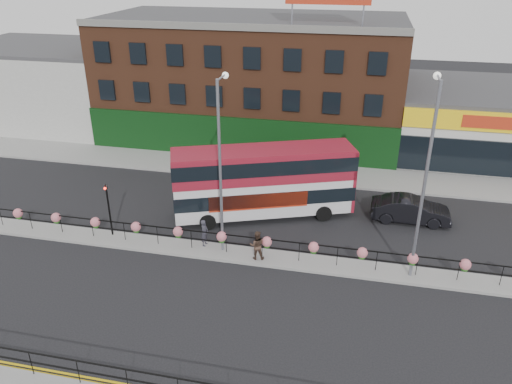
% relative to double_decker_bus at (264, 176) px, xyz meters
% --- Properties ---
extents(ground, '(120.00, 120.00, 0.00)m').
position_rel_double_decker_bus_xyz_m(ground, '(-0.10, -4.86, -2.73)').
color(ground, black).
rests_on(ground, ground).
extents(north_pavement, '(60.00, 4.00, 0.15)m').
position_rel_double_decker_bus_xyz_m(north_pavement, '(-0.10, 7.14, -2.66)').
color(north_pavement, gray).
rests_on(north_pavement, ground).
extents(median, '(60.00, 1.60, 0.15)m').
position_rel_double_decker_bus_xyz_m(median, '(-0.10, -4.86, -2.66)').
color(median, gray).
rests_on(median, ground).
extents(brick_building, '(25.00, 12.21, 10.30)m').
position_rel_double_decker_bus_xyz_m(brick_building, '(-4.10, 15.09, 2.39)').
color(brick_building, brown).
rests_on(brick_building, ground).
extents(supermarket, '(15.00, 12.25, 5.30)m').
position_rel_double_decker_bus_xyz_m(supermarket, '(15.90, 15.04, -0.08)').
color(supermarket, silver).
rests_on(supermarket, ground).
extents(warehouse_west, '(15.50, 12.00, 7.30)m').
position_rel_double_decker_bus_xyz_m(warehouse_west, '(-24.35, 15.14, 0.92)').
color(warehouse_west, '#B4B4AE').
rests_on(warehouse_west, ground).
extents(median_railing, '(30.04, 0.56, 1.23)m').
position_rel_double_decker_bus_xyz_m(median_railing, '(-0.10, -4.86, -1.69)').
color(median_railing, black).
rests_on(median_railing, median).
extents(south_railing, '(20.04, 0.05, 1.12)m').
position_rel_double_decker_bus_xyz_m(south_railing, '(-2.10, -14.96, -1.77)').
color(south_railing, black).
rests_on(south_railing, south_pavement).
extents(double_decker_bus, '(11.19, 6.40, 4.45)m').
position_rel_double_decker_bus_xyz_m(double_decker_bus, '(0.00, 0.00, 0.00)').
color(double_decker_bus, silver).
rests_on(double_decker_bus, ground).
extents(car, '(1.67, 4.75, 1.56)m').
position_rel_double_decker_bus_xyz_m(car, '(8.92, 1.22, -1.95)').
color(car, black).
rests_on(car, ground).
extents(pedestrian_a, '(0.61, 0.43, 1.57)m').
position_rel_double_decker_bus_xyz_m(pedestrian_a, '(-2.48, -4.40, -1.80)').
color(pedestrian_a, '#302F3A').
rests_on(pedestrian_a, median).
extents(pedestrian_b, '(1.02, 0.90, 1.65)m').
position_rel_double_decker_bus_xyz_m(pedestrian_b, '(0.66, -5.12, -1.76)').
color(pedestrian_b, '#463227').
rests_on(pedestrian_b, median).
extents(lamp_column_west, '(0.34, 1.67, 9.49)m').
position_rel_double_decker_bus_xyz_m(lamp_column_west, '(-1.36, -4.43, 3.04)').
color(lamp_column_west, gray).
rests_on(lamp_column_west, median).
extents(lamp_column_east, '(0.36, 1.75, 10.00)m').
position_rel_double_decker_bus_xyz_m(lamp_column_east, '(8.62, -4.68, 3.34)').
color(lamp_column_east, gray).
rests_on(lamp_column_east, median).
extents(traffic_light_median, '(0.15, 0.28, 3.65)m').
position_rel_double_decker_bus_xyz_m(traffic_light_median, '(-8.10, -4.47, -0.27)').
color(traffic_light_median, black).
rests_on(traffic_light_median, median).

